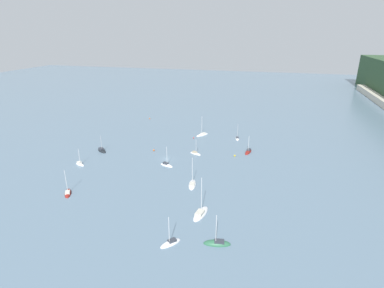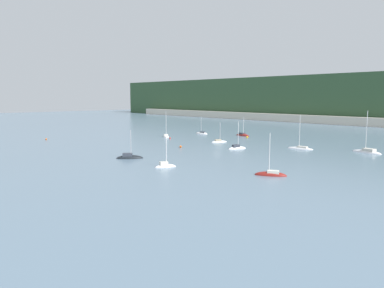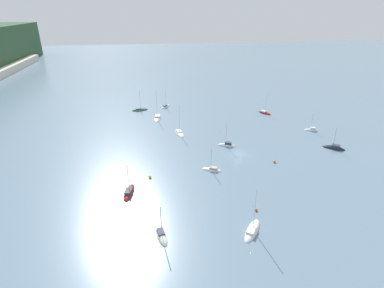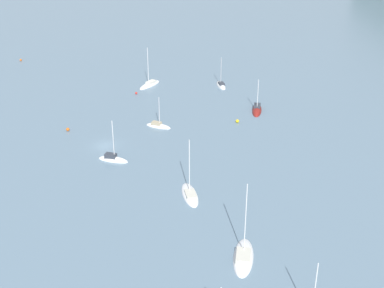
{
  "view_description": "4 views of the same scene",
  "coord_description": "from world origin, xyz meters",
  "px_view_note": "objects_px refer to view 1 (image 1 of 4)",
  "views": [
    {
      "loc": [
        106.8,
        39.37,
        49.39
      ],
      "look_at": [
        -14.53,
        6.93,
        1.99
      ],
      "focal_mm": 28.0,
      "sensor_mm": 36.0,
      "label": 1
    },
    {
      "loc": [
        77.03,
        -81.4,
        15.3
      ],
      "look_at": [
        5.62,
        -15.41,
        2.92
      ],
      "focal_mm": 35.0,
      "sensor_mm": 36.0,
      "label": 2
    },
    {
      "loc": [
        -77.75,
        26.08,
        40.38
      ],
      "look_at": [
        1.51,
        14.02,
        3.55
      ],
      "focal_mm": 28.0,
      "sensor_mm": 36.0,
      "label": 3
    },
    {
      "loc": [
        93.24,
        13.9,
        46.53
      ],
      "look_at": [
        2.2,
        16.79,
        1.15
      ],
      "focal_mm": 50.0,
      "sensor_mm": 36.0,
      "label": 4
    }
  ],
  "objects_px": {
    "sailboat_10": "(201,214)",
    "sailboat_5": "(217,244)",
    "sailboat_1": "(195,154)",
    "sailboat_2": "(166,165)",
    "sailboat_0": "(68,193)",
    "sailboat_3": "(248,152)",
    "sailboat_7": "(237,139)",
    "sailboat_6": "(202,135)",
    "mooring_buoy_3": "(150,118)",
    "mooring_buoy_1": "(194,138)",
    "sailboat_4": "(102,151)",
    "mooring_buoy_0": "(235,156)",
    "sailboat_11": "(80,164)",
    "sailboat_9": "(171,244)",
    "mooring_buoy_2": "(154,150)",
    "sailboat_8": "(192,185)"
  },
  "relations": [
    {
      "from": "sailboat_11",
      "to": "mooring_buoy_1",
      "type": "bearing_deg",
      "value": 71.32
    },
    {
      "from": "sailboat_9",
      "to": "mooring_buoy_2",
      "type": "bearing_deg",
      "value": -114.69
    },
    {
      "from": "sailboat_4",
      "to": "sailboat_10",
      "type": "relative_size",
      "value": 0.65
    },
    {
      "from": "sailboat_2",
      "to": "sailboat_6",
      "type": "xyz_separation_m",
      "value": [
        -39.68,
        5.21,
        -0.05
      ]
    },
    {
      "from": "mooring_buoy_1",
      "to": "sailboat_2",
      "type": "bearing_deg",
      "value": -3.76
    },
    {
      "from": "sailboat_10",
      "to": "sailboat_5",
      "type": "bearing_deg",
      "value": -138.73
    },
    {
      "from": "sailboat_2",
      "to": "mooring_buoy_3",
      "type": "height_order",
      "value": "sailboat_2"
    },
    {
      "from": "mooring_buoy_0",
      "to": "mooring_buoy_1",
      "type": "height_order",
      "value": "mooring_buoy_0"
    },
    {
      "from": "sailboat_7",
      "to": "sailboat_11",
      "type": "distance_m",
      "value": 73.15
    },
    {
      "from": "sailboat_10",
      "to": "mooring_buoy_3",
      "type": "bearing_deg",
      "value": 40.55
    },
    {
      "from": "sailboat_9",
      "to": "sailboat_11",
      "type": "bearing_deg",
      "value": -85.62
    },
    {
      "from": "sailboat_1",
      "to": "mooring_buoy_1",
      "type": "bearing_deg",
      "value": 131.53
    },
    {
      "from": "sailboat_11",
      "to": "sailboat_0",
      "type": "bearing_deg",
      "value": -43.16
    },
    {
      "from": "sailboat_0",
      "to": "sailboat_5",
      "type": "height_order",
      "value": "sailboat_5"
    },
    {
      "from": "sailboat_0",
      "to": "sailboat_4",
      "type": "relative_size",
      "value": 1.15
    },
    {
      "from": "sailboat_9",
      "to": "mooring_buoy_3",
      "type": "bearing_deg",
      "value": -115.18
    },
    {
      "from": "sailboat_0",
      "to": "sailboat_8",
      "type": "bearing_deg",
      "value": -99.14
    },
    {
      "from": "sailboat_1",
      "to": "sailboat_11",
      "type": "relative_size",
      "value": 0.98
    },
    {
      "from": "sailboat_7",
      "to": "sailboat_5",
      "type": "bearing_deg",
      "value": 172.42
    },
    {
      "from": "sailboat_5",
      "to": "sailboat_6",
      "type": "relative_size",
      "value": 0.89
    },
    {
      "from": "sailboat_7",
      "to": "sailboat_6",
      "type": "bearing_deg",
      "value": 75.49
    },
    {
      "from": "sailboat_0",
      "to": "mooring_buoy_1",
      "type": "xyz_separation_m",
      "value": [
        -62.42,
        25.9,
        0.18
      ]
    },
    {
      "from": "sailboat_1",
      "to": "mooring_buoy_3",
      "type": "distance_m",
      "value": 61.15
    },
    {
      "from": "sailboat_0",
      "to": "sailboat_3",
      "type": "distance_m",
      "value": 74.1
    },
    {
      "from": "sailboat_3",
      "to": "sailboat_6",
      "type": "relative_size",
      "value": 0.8
    },
    {
      "from": "sailboat_6",
      "to": "sailboat_10",
      "type": "distance_m",
      "value": 70.37
    },
    {
      "from": "sailboat_1",
      "to": "sailboat_2",
      "type": "distance_m",
      "value": 16.7
    },
    {
      "from": "sailboat_11",
      "to": "mooring_buoy_0",
      "type": "relative_size",
      "value": 10.36
    },
    {
      "from": "sailboat_0",
      "to": "sailboat_9",
      "type": "relative_size",
      "value": 1.03
    },
    {
      "from": "sailboat_5",
      "to": "sailboat_11",
      "type": "relative_size",
      "value": 1.26
    },
    {
      "from": "mooring_buoy_0",
      "to": "mooring_buoy_3",
      "type": "relative_size",
      "value": 1.15
    },
    {
      "from": "sailboat_10",
      "to": "sailboat_7",
      "type": "bearing_deg",
      "value": 8.02
    },
    {
      "from": "sailboat_6",
      "to": "mooring_buoy_0",
      "type": "relative_size",
      "value": 14.69
    },
    {
      "from": "sailboat_5",
      "to": "mooring_buoy_3",
      "type": "bearing_deg",
      "value": -69.83
    },
    {
      "from": "sailboat_6",
      "to": "sailboat_11",
      "type": "relative_size",
      "value": 1.42
    },
    {
      "from": "sailboat_6",
      "to": "sailboat_8",
      "type": "height_order",
      "value": "sailboat_8"
    },
    {
      "from": "sailboat_3",
      "to": "sailboat_10",
      "type": "height_order",
      "value": "sailboat_10"
    },
    {
      "from": "mooring_buoy_1",
      "to": "mooring_buoy_2",
      "type": "xyz_separation_m",
      "value": [
        20.5,
        -12.77,
        0.08
      ]
    },
    {
      "from": "sailboat_4",
      "to": "sailboat_6",
      "type": "bearing_deg",
      "value": 77.46
    },
    {
      "from": "sailboat_5",
      "to": "sailboat_7",
      "type": "xyz_separation_m",
      "value": [
        -79.02,
        -4.6,
        0.02
      ]
    },
    {
      "from": "sailboat_3",
      "to": "sailboat_6",
      "type": "height_order",
      "value": "sailboat_6"
    },
    {
      "from": "sailboat_6",
      "to": "mooring_buoy_0",
      "type": "bearing_deg",
      "value": 75.43
    },
    {
      "from": "sailboat_1",
      "to": "sailboat_3",
      "type": "distance_m",
      "value": 23.2
    },
    {
      "from": "sailboat_2",
      "to": "sailboat_1",
      "type": "bearing_deg",
      "value": 80.19
    },
    {
      "from": "sailboat_0",
      "to": "sailboat_5",
      "type": "relative_size",
      "value": 0.97
    },
    {
      "from": "sailboat_2",
      "to": "sailboat_6",
      "type": "relative_size",
      "value": 0.84
    },
    {
      "from": "sailboat_9",
      "to": "mooring_buoy_0",
      "type": "relative_size",
      "value": 12.28
    },
    {
      "from": "sailboat_1",
      "to": "mooring_buoy_2",
      "type": "relative_size",
      "value": 10.41
    },
    {
      "from": "sailboat_0",
      "to": "sailboat_4",
      "type": "xyz_separation_m",
      "value": [
        -35.85,
        -8.98,
        0.02
      ]
    },
    {
      "from": "mooring_buoy_0",
      "to": "sailboat_7",
      "type": "bearing_deg",
      "value": -175.72
    }
  ]
}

